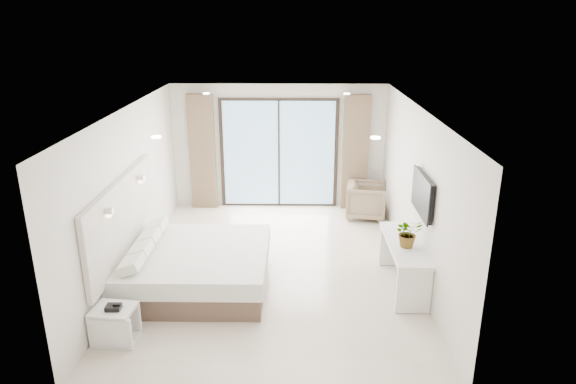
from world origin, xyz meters
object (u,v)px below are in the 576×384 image
(console_desk, at_px, (404,254))
(armchair, at_px, (366,199))
(bed, at_px, (195,267))
(nightstand, at_px, (115,324))

(console_desk, height_order, armchair, armchair)
(console_desk, bearing_deg, armchair, 93.66)
(bed, bearing_deg, console_desk, 0.17)
(armchair, bearing_deg, nightstand, 147.49)
(bed, relative_size, nightstand, 3.86)
(console_desk, distance_m, armchair, 2.98)
(nightstand, bearing_deg, bed, 68.06)
(nightstand, bearing_deg, console_desk, 26.38)
(nightstand, height_order, armchair, armchair)
(armchair, bearing_deg, console_desk, -168.01)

